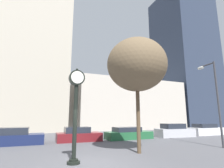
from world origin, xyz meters
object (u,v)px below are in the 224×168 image
(car_green, at_px, (128,134))
(car_white, at_px, (206,130))
(street_clock, at_px, (76,103))
(street_lamp_right, at_px, (212,89))
(car_silver, at_px, (174,131))
(bare_tree, at_px, (137,65))
(car_navy, at_px, (14,137))
(car_maroon, at_px, (79,135))

(car_green, distance_m, car_white, 10.96)
(street_clock, relative_size, street_lamp_right, 0.72)
(car_white, bearing_deg, car_silver, -176.34)
(street_clock, xyz_separation_m, street_lamp_right, (10.63, 0.69, 1.44))
(bare_tree, bearing_deg, car_white, 26.10)
(car_green, height_order, bare_tree, bare_tree)
(car_navy, xyz_separation_m, car_green, (10.20, -0.08, -0.06))
(car_navy, height_order, bare_tree, bare_tree)
(car_white, xyz_separation_m, street_lamp_right, (-7.14, -6.95, 3.67))
(car_maroon, distance_m, bare_tree, 8.71)
(street_clock, xyz_separation_m, bare_tree, (4.11, 0.96, 2.72))
(street_lamp_right, xyz_separation_m, bare_tree, (-6.52, 0.26, 1.28))
(car_green, bearing_deg, car_white, -2.11)
(car_green, distance_m, bare_tree, 8.69)
(street_clock, distance_m, bare_tree, 5.02)
(street_clock, xyz_separation_m, car_white, (17.77, 7.65, -2.23))
(street_clock, height_order, street_lamp_right, street_lamp_right)
(car_green, height_order, car_white, car_white)
(car_navy, bearing_deg, car_white, 0.37)
(car_silver, xyz_separation_m, bare_tree, (-8.41, -6.37, 4.92))
(street_clock, height_order, bare_tree, bare_tree)
(street_clock, xyz_separation_m, car_silver, (12.52, 7.32, -2.19))
(car_white, bearing_deg, bare_tree, -153.79)
(car_navy, distance_m, street_lamp_right, 16.05)
(car_silver, bearing_deg, car_navy, -177.68)
(bare_tree, bearing_deg, street_clock, -166.90)
(car_navy, relative_size, car_green, 0.91)
(car_white, distance_m, street_lamp_right, 10.62)
(car_maroon, bearing_deg, bare_tree, -70.60)
(car_white, relative_size, bare_tree, 0.64)
(street_clock, height_order, car_maroon, street_clock)
(car_silver, relative_size, bare_tree, 0.60)
(car_green, xyz_separation_m, street_lamp_right, (3.82, -6.81, 3.75))
(street_lamp_right, distance_m, bare_tree, 6.65)
(street_clock, xyz_separation_m, car_maroon, (1.81, 7.71, -2.27))
(car_navy, height_order, car_silver, car_silver)
(street_clock, bearing_deg, car_navy, 114.05)
(car_white, xyz_separation_m, bare_tree, (-13.66, -6.69, 4.96))
(car_maroon, distance_m, car_white, 15.96)
(bare_tree, bearing_deg, street_lamp_right, -2.29)
(car_maroon, relative_size, car_silver, 0.91)
(car_maroon, height_order, car_silver, car_silver)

